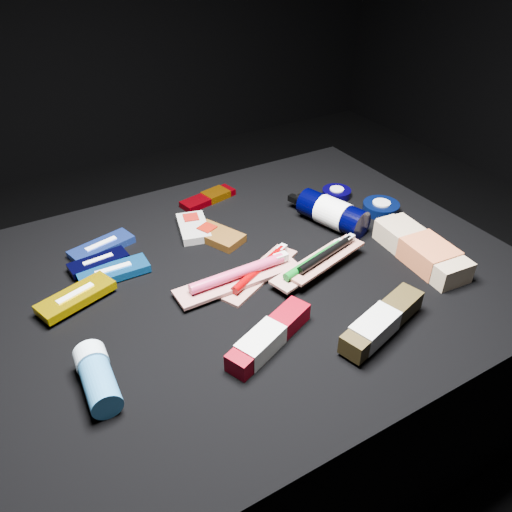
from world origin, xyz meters
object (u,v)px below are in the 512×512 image
lotion_bottle (332,213)px  toothpaste_carton_red (267,339)px  deodorant_stick (97,377)px  bodywash_bottle (422,251)px

lotion_bottle → toothpaste_carton_red: size_ratio=1.12×
toothpaste_carton_red → deodorant_stick: bearing=146.8°
lotion_bottle → bodywash_bottle: bearing=-85.5°
toothpaste_carton_red → bodywash_bottle: bearing=-14.6°
lotion_bottle → deodorant_stick: (-0.55, -0.19, -0.01)m
bodywash_bottle → toothpaste_carton_red: 0.38m
deodorant_stick → toothpaste_carton_red: 0.25m
deodorant_stick → toothpaste_carton_red: size_ratio=0.65×
lotion_bottle → toothpaste_carton_red: bearing=-158.4°
lotion_bottle → bodywash_bottle: (0.07, -0.19, -0.01)m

